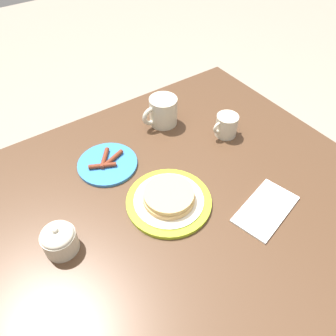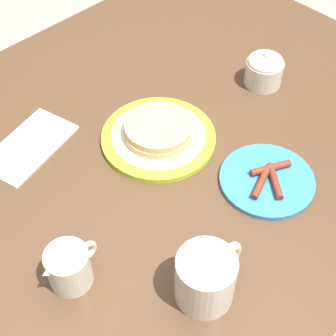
{
  "view_description": "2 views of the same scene",
  "coord_description": "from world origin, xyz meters",
  "px_view_note": "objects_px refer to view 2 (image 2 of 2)",
  "views": [
    {
      "loc": [
        0.3,
        0.46,
        1.5
      ],
      "look_at": [
        -0.08,
        -0.09,
        0.8
      ],
      "focal_mm": 35.0,
      "sensor_mm": 36.0,
      "label": 1
    },
    {
      "loc": [
        -0.52,
        -0.54,
        1.54
      ],
      "look_at": [
        -0.08,
        -0.09,
        0.8
      ],
      "focal_mm": 55.0,
      "sensor_mm": 36.0,
      "label": 2
    }
  ],
  "objects_px": {
    "side_plate_bacon": "(267,180)",
    "coffee_mug": "(207,277)",
    "creamer_pitcher": "(68,267)",
    "pancake_plate": "(158,134)",
    "napkin": "(29,146)",
    "sugar_bowl": "(264,69)"
  },
  "relations": [
    {
      "from": "napkin",
      "to": "sugar_bowl",
      "type": "bearing_deg",
      "value": -22.27
    },
    {
      "from": "coffee_mug",
      "to": "napkin",
      "type": "xyz_separation_m",
      "value": [
        -0.02,
        0.47,
        -0.05
      ]
    },
    {
      "from": "side_plate_bacon",
      "to": "coffee_mug",
      "type": "relative_size",
      "value": 1.41
    },
    {
      "from": "side_plate_bacon",
      "to": "coffee_mug",
      "type": "bearing_deg",
      "value": -163.59
    },
    {
      "from": "pancake_plate",
      "to": "coffee_mug",
      "type": "distance_m",
      "value": 0.36
    },
    {
      "from": "sugar_bowl",
      "to": "napkin",
      "type": "distance_m",
      "value": 0.54
    },
    {
      "from": "creamer_pitcher",
      "to": "napkin",
      "type": "relative_size",
      "value": 0.5
    },
    {
      "from": "pancake_plate",
      "to": "side_plate_bacon",
      "type": "relative_size",
      "value": 1.29
    },
    {
      "from": "sugar_bowl",
      "to": "pancake_plate",
      "type": "bearing_deg",
      "value": 172.96
    },
    {
      "from": "pancake_plate",
      "to": "creamer_pitcher",
      "type": "distance_m",
      "value": 0.35
    },
    {
      "from": "side_plate_bacon",
      "to": "napkin",
      "type": "relative_size",
      "value": 0.86
    },
    {
      "from": "side_plate_bacon",
      "to": "napkin",
      "type": "height_order",
      "value": "side_plate_bacon"
    },
    {
      "from": "side_plate_bacon",
      "to": "coffee_mug",
      "type": "xyz_separation_m",
      "value": [
        -0.26,
        -0.08,
        0.04
      ]
    },
    {
      "from": "pancake_plate",
      "to": "sugar_bowl",
      "type": "bearing_deg",
      "value": -7.04
    },
    {
      "from": "coffee_mug",
      "to": "creamer_pitcher",
      "type": "xyz_separation_m",
      "value": [
        -0.14,
        0.17,
        -0.01
      ]
    },
    {
      "from": "pancake_plate",
      "to": "coffee_mug",
      "type": "xyz_separation_m",
      "value": [
        -0.18,
        -0.3,
        0.03
      ]
    },
    {
      "from": "side_plate_bacon",
      "to": "coffee_mug",
      "type": "height_order",
      "value": "coffee_mug"
    },
    {
      "from": "side_plate_bacon",
      "to": "creamer_pitcher",
      "type": "distance_m",
      "value": 0.41
    },
    {
      "from": "side_plate_bacon",
      "to": "creamer_pitcher",
      "type": "bearing_deg",
      "value": 166.43
    },
    {
      "from": "sugar_bowl",
      "to": "side_plate_bacon",
      "type": "bearing_deg",
      "value": -139.36
    },
    {
      "from": "side_plate_bacon",
      "to": "creamer_pitcher",
      "type": "xyz_separation_m",
      "value": [
        -0.4,
        0.1,
        0.03
      ]
    },
    {
      "from": "creamer_pitcher",
      "to": "sugar_bowl",
      "type": "height_order",
      "value": "sugar_bowl"
    }
  ]
}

